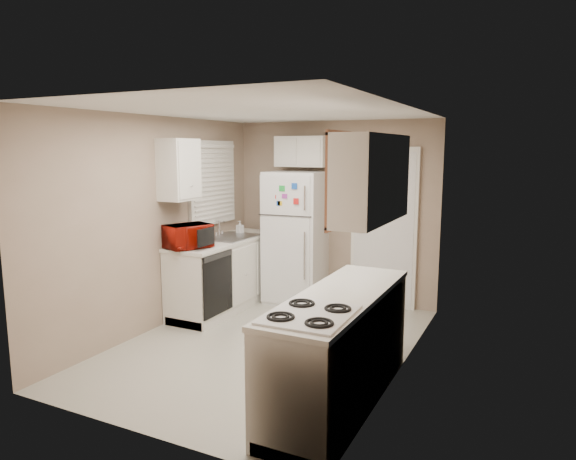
% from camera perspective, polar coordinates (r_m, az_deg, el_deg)
% --- Properties ---
extents(floor, '(3.80, 3.80, 0.00)m').
position_cam_1_polar(floor, '(5.53, -2.35, -12.61)').
color(floor, '#BCB9AB').
rests_on(floor, ground).
extents(ceiling, '(3.80, 3.80, 0.00)m').
position_cam_1_polar(ceiling, '(5.15, -2.52, 13.07)').
color(ceiling, white).
rests_on(ceiling, floor).
extents(wall_left, '(3.80, 3.80, 0.00)m').
position_cam_1_polar(wall_left, '(6.00, -14.26, 0.72)').
color(wall_left, gray).
rests_on(wall_left, floor).
extents(wall_right, '(3.80, 3.80, 0.00)m').
position_cam_1_polar(wall_right, '(4.71, 12.71, -1.43)').
color(wall_right, gray).
rests_on(wall_right, floor).
extents(wall_back, '(2.80, 2.80, 0.00)m').
position_cam_1_polar(wall_back, '(6.92, 5.13, 2.04)').
color(wall_back, gray).
rests_on(wall_back, floor).
extents(wall_front, '(2.80, 2.80, 0.00)m').
position_cam_1_polar(wall_front, '(3.68, -16.77, -4.47)').
color(wall_front, gray).
rests_on(wall_front, floor).
extents(left_counter, '(0.60, 1.80, 0.90)m').
position_cam_1_polar(left_counter, '(6.67, -7.01, -4.81)').
color(left_counter, silver).
rests_on(left_counter, floor).
extents(dishwasher, '(0.03, 0.58, 0.72)m').
position_cam_1_polar(dishwasher, '(6.02, -7.83, -5.95)').
color(dishwasher, black).
rests_on(dishwasher, floor).
extents(sink, '(0.54, 0.74, 0.16)m').
position_cam_1_polar(sink, '(6.71, -6.37, -1.14)').
color(sink, gray).
rests_on(sink, left_counter).
extents(microwave, '(0.57, 0.44, 0.33)m').
position_cam_1_polar(microwave, '(6.02, -11.05, -0.58)').
color(microwave, '#911006').
rests_on(microwave, left_counter).
extents(soap_bottle, '(0.09, 0.09, 0.17)m').
position_cam_1_polar(soap_bottle, '(6.97, -5.37, 0.43)').
color(soap_bottle, silver).
rests_on(soap_bottle, left_counter).
extents(window_blinds, '(0.10, 0.98, 1.08)m').
position_cam_1_polar(window_blinds, '(6.76, -8.35, 5.22)').
color(window_blinds, silver).
rests_on(window_blinds, wall_left).
extents(upper_cabinet_left, '(0.30, 0.45, 0.70)m').
position_cam_1_polar(upper_cabinet_left, '(6.02, -12.02, 6.57)').
color(upper_cabinet_left, silver).
rests_on(upper_cabinet_left, wall_left).
extents(refrigerator, '(0.76, 0.74, 1.74)m').
position_cam_1_polar(refrigerator, '(6.84, 0.96, -0.79)').
color(refrigerator, silver).
rests_on(refrigerator, floor).
extents(cabinet_over_fridge, '(0.70, 0.30, 0.40)m').
position_cam_1_polar(cabinet_over_fridge, '(6.88, 1.62, 8.71)').
color(cabinet_over_fridge, silver).
rests_on(cabinet_over_fridge, wall_back).
extents(interior_door, '(0.86, 0.06, 2.08)m').
position_cam_1_polar(interior_door, '(6.69, 10.59, 0.12)').
color(interior_door, silver).
rests_on(interior_door, floor).
extents(right_counter, '(0.60, 2.00, 0.90)m').
position_cam_1_polar(right_counter, '(4.26, 5.71, -12.89)').
color(right_counter, silver).
rests_on(right_counter, floor).
extents(stove, '(0.56, 0.69, 0.82)m').
position_cam_1_polar(stove, '(3.77, 2.40, -16.55)').
color(stove, silver).
rests_on(stove, floor).
extents(upper_cabinet_right, '(0.30, 1.20, 0.70)m').
position_cam_1_polar(upper_cabinet_right, '(4.20, 9.38, 5.69)').
color(upper_cabinet_right, silver).
rests_on(upper_cabinet_right, wall_right).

